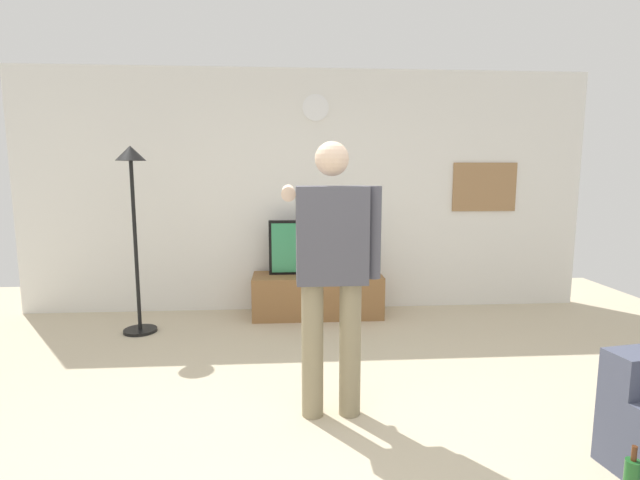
{
  "coord_description": "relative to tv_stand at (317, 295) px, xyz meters",
  "views": [
    {
      "loc": [
        -0.23,
        -2.44,
        1.58
      ],
      "look_at": [
        0.03,
        1.2,
        1.05
      ],
      "focal_mm": 26.5,
      "sensor_mm": 36.0,
      "label": 1
    }
  ],
  "objects": [
    {
      "name": "tv_stand",
      "position": [
        0.0,
        0.0,
        0.0
      ],
      "size": [
        1.41,
        0.52,
        0.46
      ],
      "color": "olive",
      "rests_on": "ground_plane"
    },
    {
      "name": "framed_picture",
      "position": [
        1.95,
        0.3,
        1.17
      ],
      "size": [
        0.74,
        0.04,
        0.56
      ],
      "primitive_type": "cube",
      "color": "#997047"
    },
    {
      "name": "floor_lamp",
      "position": [
        -1.79,
        -0.41,
        1.07
      ],
      "size": [
        0.32,
        0.32,
        1.82
      ],
      "color": "black",
      "rests_on": "ground_plane"
    },
    {
      "name": "person_standing_nearer_lamp",
      "position": [
        -0.05,
        -2.13,
        0.78
      ],
      "size": [
        0.62,
        0.78,
        1.76
      ],
      "color": "gray",
      "rests_on": "ground_plane"
    },
    {
      "name": "television",
      "position": [
        -0.0,
        0.05,
        0.53
      ],
      "size": [
        1.05,
        0.07,
        0.6
      ],
      "color": "black",
      "rests_on": "tv_stand"
    },
    {
      "name": "ground_plane",
      "position": [
        -0.1,
        -2.6,
        -0.23
      ],
      "size": [
        8.4,
        8.4,
        0.0
      ],
      "primitive_type": "plane",
      "color": "beige"
    },
    {
      "name": "back_wall",
      "position": [
        -0.1,
        0.35,
        1.12
      ],
      "size": [
        6.4,
        0.1,
        2.7
      ],
      "primitive_type": "cube",
      "color": "silver",
      "rests_on": "ground_plane"
    },
    {
      "name": "wall_clock",
      "position": [
        -0.0,
        0.29,
        2.04
      ],
      "size": [
        0.29,
        0.03,
        0.29
      ],
      "primitive_type": "cylinder",
      "rotation": [
        1.57,
        0.0,
        0.0
      ],
      "color": "white"
    }
  ]
}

